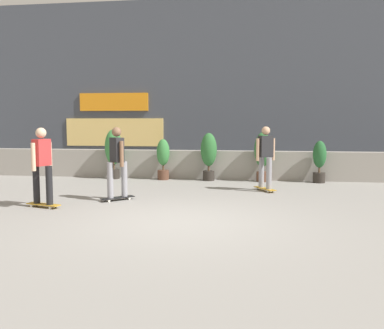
% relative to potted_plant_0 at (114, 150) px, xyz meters
% --- Properties ---
extents(ground_plane, '(48.00, 48.00, 0.00)m').
position_rel_potted_plant_0_xyz_m(ground_plane, '(3.12, -5.55, -0.92)').
color(ground_plane, gray).
extents(planter_wall, '(18.00, 0.40, 0.90)m').
position_rel_potted_plant_0_xyz_m(planter_wall, '(3.12, 0.45, -0.47)').
color(planter_wall, gray).
rests_on(planter_wall, ground).
extents(building_backdrop, '(20.00, 2.08, 6.50)m').
position_rel_potted_plant_0_xyz_m(building_backdrop, '(3.11, 4.45, 2.32)').
color(building_backdrop, '#424751').
rests_on(building_backdrop, ground).
extents(potted_plant_0, '(0.55, 0.55, 1.58)m').
position_rel_potted_plant_0_xyz_m(potted_plant_0, '(0.00, 0.00, 0.00)').
color(potted_plant_0, '#2D2823').
rests_on(potted_plant_0, ground).
extents(potted_plant_1, '(0.40, 0.40, 1.28)m').
position_rel_potted_plant_0_xyz_m(potted_plant_1, '(1.61, 0.00, -0.22)').
color(potted_plant_1, brown).
rests_on(potted_plant_1, ground).
extents(potted_plant_2, '(0.50, 0.50, 1.47)m').
position_rel_potted_plant_0_xyz_m(potted_plant_2, '(3.05, 0.00, -0.07)').
color(potted_plant_2, '#2D2823').
rests_on(potted_plant_2, ground).
extents(potted_plant_3, '(0.51, 0.51, 1.50)m').
position_rel_potted_plant_0_xyz_m(potted_plant_3, '(4.70, 0.00, -0.05)').
color(potted_plant_3, brown).
rests_on(potted_plant_3, ground).
extents(potted_plant_4, '(0.39, 0.39, 1.25)m').
position_rel_potted_plant_0_xyz_m(potted_plant_4, '(6.38, 0.00, -0.24)').
color(potted_plant_4, '#2D2823').
rests_on(potted_plant_4, ground).
extents(skater_by_wall_right, '(0.82, 0.54, 1.70)m').
position_rel_potted_plant_0_xyz_m(skater_by_wall_right, '(0.01, -4.70, 0.02)').
color(skater_by_wall_right, '#BF8C26').
rests_on(skater_by_wall_right, ground).
extents(skater_foreground, '(0.59, 0.79, 1.70)m').
position_rel_potted_plant_0_xyz_m(skater_foreground, '(4.74, -1.82, 0.02)').
color(skater_foreground, '#BF8C26').
rests_on(skater_foreground, ground).
extents(skater_mid_plaza, '(0.71, 0.71, 1.70)m').
position_rel_potted_plant_0_xyz_m(skater_mid_plaza, '(1.32, -3.68, 0.02)').
color(skater_mid_plaza, black).
rests_on(skater_mid_plaza, ground).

